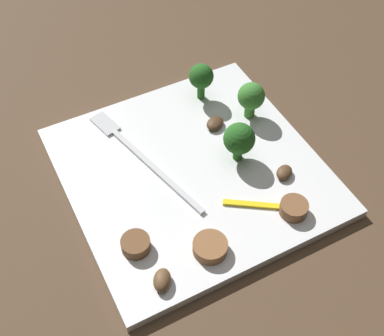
{
  "coord_description": "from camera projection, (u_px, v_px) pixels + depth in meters",
  "views": [
    {
      "loc": [
        -0.3,
        0.16,
        0.42
      ],
      "look_at": [
        0.0,
        0.0,
        0.01
      ],
      "focal_mm": 47.61,
      "sensor_mm": 36.0,
      "label": 1
    }
  ],
  "objects": [
    {
      "name": "ground_plane",
      "position": [
        192.0,
        174.0,
        0.54
      ],
      "size": [
        1.4,
        1.4,
        0.0
      ],
      "primitive_type": "plane",
      "color": "#4C3826"
    },
    {
      "name": "plate",
      "position": [
        192.0,
        171.0,
        0.54
      ],
      "size": [
        0.26,
        0.26,
        0.01
      ],
      "primitive_type": "cube",
      "color": "white",
      "rests_on": "ground_plane"
    },
    {
      "name": "fork",
      "position": [
        137.0,
        153.0,
        0.54
      ],
      "size": [
        0.18,
        0.06,
        0.0
      ],
      "rotation": [
        0.0,
        0.0,
        0.25
      ],
      "color": "silver",
      "rests_on": "plate"
    },
    {
      "name": "broccoli_floret_0",
      "position": [
        201.0,
        77.0,
        0.58
      ],
      "size": [
        0.03,
        0.03,
        0.05
      ],
      "color": "#296420",
      "rests_on": "plate"
    },
    {
      "name": "broccoli_floret_1",
      "position": [
        251.0,
        97.0,
        0.56
      ],
      "size": [
        0.03,
        0.03,
        0.04
      ],
      "color": "#408630",
      "rests_on": "plate"
    },
    {
      "name": "broccoli_floret_2",
      "position": [
        239.0,
        139.0,
        0.52
      ],
      "size": [
        0.03,
        0.03,
        0.05
      ],
      "color": "#296420",
      "rests_on": "plate"
    },
    {
      "name": "sausage_slice_0",
      "position": [
        210.0,
        247.0,
        0.46
      ],
      "size": [
        0.04,
        0.04,
        0.01
      ],
      "primitive_type": "cylinder",
      "rotation": [
        0.0,
        0.0,
        2.94
      ],
      "color": "brown",
      "rests_on": "plate"
    },
    {
      "name": "sausage_slice_1",
      "position": [
        136.0,
        244.0,
        0.47
      ],
      "size": [
        0.04,
        0.04,
        0.01
      ],
      "primitive_type": "cylinder",
      "rotation": [
        0.0,
        0.0,
        0.79
      ],
      "color": "brown",
      "rests_on": "plate"
    },
    {
      "name": "sausage_slice_2",
      "position": [
        294.0,
        208.0,
        0.49
      ],
      "size": [
        0.03,
        0.03,
        0.01
      ],
      "primitive_type": "cylinder",
      "rotation": [
        0.0,
        0.0,
        1.73
      ],
      "color": "brown",
      "rests_on": "plate"
    },
    {
      "name": "mushroom_0",
      "position": [
        284.0,
        172.0,
        0.52
      ],
      "size": [
        0.02,
        0.03,
        0.01
      ],
      "primitive_type": "ellipsoid",
      "rotation": [
        0.0,
        0.0,
        2.12
      ],
      "color": "#4C331E",
      "rests_on": "plate"
    },
    {
      "name": "mushroom_1",
      "position": [
        162.0,
        280.0,
        0.44
      ],
      "size": [
        0.03,
        0.03,
        0.01
      ],
      "primitive_type": "ellipsoid",
      "rotation": [
        0.0,
        0.0,
        5.7
      ],
      "color": "brown",
      "rests_on": "plate"
    },
    {
      "name": "mushroom_2",
      "position": [
        215.0,
        123.0,
        0.57
      ],
      "size": [
        0.03,
        0.03,
        0.01
      ],
      "primitive_type": "ellipsoid",
      "rotation": [
        0.0,
        0.0,
        5.24
      ],
      "color": "#422B19",
      "rests_on": "plate"
    },
    {
      "name": "pepper_strip_0",
      "position": [
        252.0,
        204.0,
        0.5
      ],
      "size": [
        0.04,
        0.05,
        0.0
      ],
      "primitive_type": "cube",
      "rotation": [
        0.0,
        0.0,
        0.99
      ],
      "color": "yellow",
      "rests_on": "plate"
    }
  ]
}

